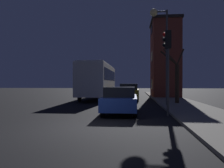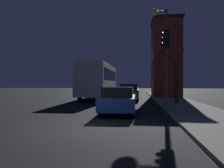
{
  "view_description": "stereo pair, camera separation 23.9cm",
  "coord_description": "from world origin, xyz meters",
  "px_view_note": "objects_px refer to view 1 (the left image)",
  "views": [
    {
      "loc": [
        1.94,
        -7.69,
        1.66
      ],
      "look_at": [
        0.04,
        11.16,
        1.56
      ],
      "focal_mm": 35.0,
      "sensor_mm": 36.0,
      "label": 1
    },
    {
      "loc": [
        2.17,
        -7.66,
        1.66
      ],
      "look_at": [
        0.04,
        11.16,
        1.56
      ],
      "focal_mm": 35.0,
      "sensor_mm": 36.0,
      "label": 2
    }
  ],
  "objects_px": {
    "car_far_lane": "(130,90)",
    "car_near_lane": "(120,100)",
    "car_mid_lane": "(129,92)",
    "traffic_light": "(167,55)",
    "bus": "(99,79)",
    "bare_tree": "(176,76)",
    "streetlamp": "(160,33)"
  },
  "relations": [
    {
      "from": "car_far_lane",
      "to": "car_near_lane",
      "type": "bearing_deg",
      "value": -90.8
    },
    {
      "from": "car_near_lane",
      "to": "car_mid_lane",
      "type": "relative_size",
      "value": 0.98
    },
    {
      "from": "traffic_light",
      "to": "bus",
      "type": "bearing_deg",
      "value": 115.35
    },
    {
      "from": "bare_tree",
      "to": "car_far_lane",
      "type": "relative_size",
      "value": 1.11
    },
    {
      "from": "car_near_lane",
      "to": "car_mid_lane",
      "type": "bearing_deg",
      "value": 88.23
    },
    {
      "from": "bus",
      "to": "car_mid_lane",
      "type": "bearing_deg",
      "value": -28.54
    },
    {
      "from": "bare_tree",
      "to": "car_mid_lane",
      "type": "xyz_separation_m",
      "value": [
        -3.66,
        3.39,
        -1.35
      ]
    },
    {
      "from": "streetlamp",
      "to": "bare_tree",
      "type": "distance_m",
      "value": 3.71
    },
    {
      "from": "bare_tree",
      "to": "car_near_lane",
      "type": "relative_size",
      "value": 1.0
    },
    {
      "from": "traffic_light",
      "to": "car_far_lane",
      "type": "bearing_deg",
      "value": 96.79
    },
    {
      "from": "streetlamp",
      "to": "bus",
      "type": "bearing_deg",
      "value": 128.82
    },
    {
      "from": "bare_tree",
      "to": "bus",
      "type": "xyz_separation_m",
      "value": [
        -6.84,
        5.12,
        -0.08
      ]
    },
    {
      "from": "bare_tree",
      "to": "car_near_lane",
      "type": "bearing_deg",
      "value": -126.19
    },
    {
      "from": "streetlamp",
      "to": "bus",
      "type": "xyz_separation_m",
      "value": [
        -5.44,
        6.76,
        -3.1
      ]
    },
    {
      "from": "bus",
      "to": "car_near_lane",
      "type": "relative_size",
      "value": 2.47
    },
    {
      "from": "traffic_light",
      "to": "car_far_lane",
      "type": "relative_size",
      "value": 1.11
    },
    {
      "from": "traffic_light",
      "to": "car_near_lane",
      "type": "xyz_separation_m",
      "value": [
        -2.4,
        0.7,
        -2.32
      ]
    },
    {
      "from": "bare_tree",
      "to": "car_mid_lane",
      "type": "bearing_deg",
      "value": 137.22
    },
    {
      "from": "traffic_light",
      "to": "car_mid_lane",
      "type": "distance_m",
      "value": 9.96
    },
    {
      "from": "bus",
      "to": "streetlamp",
      "type": "bearing_deg",
      "value": -51.18
    },
    {
      "from": "bare_tree",
      "to": "car_far_lane",
      "type": "distance_m",
      "value": 12.67
    },
    {
      "from": "streetlamp",
      "to": "car_far_lane",
      "type": "height_order",
      "value": "streetlamp"
    },
    {
      "from": "bare_tree",
      "to": "car_far_lane",
      "type": "height_order",
      "value": "bare_tree"
    },
    {
      "from": "car_mid_lane",
      "to": "streetlamp",
      "type": "bearing_deg",
      "value": -65.76
    },
    {
      "from": "streetlamp",
      "to": "bare_tree",
      "type": "relative_size",
      "value": 1.59
    },
    {
      "from": "streetlamp",
      "to": "car_far_lane",
      "type": "relative_size",
      "value": 1.76
    },
    {
      "from": "car_near_lane",
      "to": "car_far_lane",
      "type": "distance_m",
      "value": 17.41
    },
    {
      "from": "traffic_light",
      "to": "bus",
      "type": "relative_size",
      "value": 0.41
    },
    {
      "from": "car_mid_lane",
      "to": "car_far_lane",
      "type": "xyz_separation_m",
      "value": [
        -0.03,
        8.65,
        -0.07
      ]
    },
    {
      "from": "car_mid_lane",
      "to": "car_far_lane",
      "type": "distance_m",
      "value": 8.65
    },
    {
      "from": "traffic_light",
      "to": "bare_tree",
      "type": "height_order",
      "value": "bare_tree"
    },
    {
      "from": "car_near_lane",
      "to": "car_far_lane",
      "type": "bearing_deg",
      "value": 89.2
    }
  ]
}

